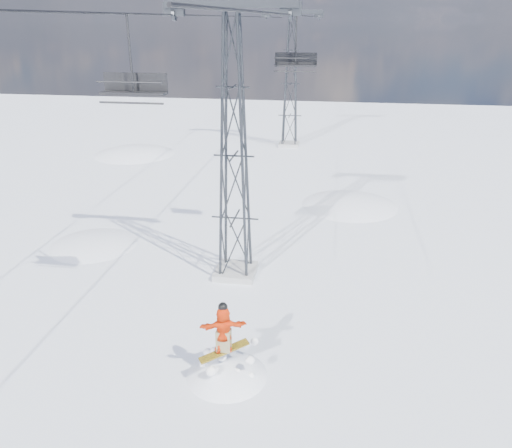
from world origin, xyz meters
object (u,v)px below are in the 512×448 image
object	(u,v)px
lift_tower_near	(234,157)
snowboarder_jump	(228,415)
lift_chair_near	(134,86)
lift_tower_far	(291,84)

from	to	relation	value
lift_tower_near	snowboarder_jump	bearing A→B (deg)	-81.25
snowboarder_jump	lift_chair_near	xyz separation A→B (m)	(-3.25, 2.34, 10.44)
lift_tower_near	snowboarder_jump	xyz separation A→B (m)	(1.05, -6.84, -7.11)
snowboarder_jump	lift_chair_near	world-z (taller)	lift_chair_near
snowboarder_jump	lift_chair_near	size ratio (longest dim) A/B	2.66
snowboarder_jump	lift_chair_near	bearing A→B (deg)	144.22
lift_tower_far	snowboarder_jump	world-z (taller)	lift_tower_far
lift_tower_far	snowboarder_jump	xyz separation A→B (m)	(1.05, -31.84, -7.11)
lift_tower_near	snowboarder_jump	world-z (taller)	lift_tower_near
lift_tower_near	snowboarder_jump	size ratio (longest dim) A/B	1.67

